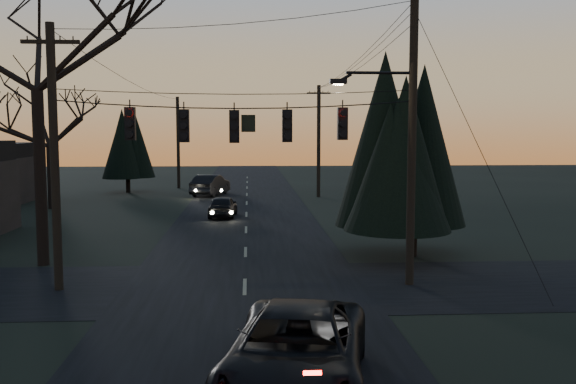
{
  "coord_description": "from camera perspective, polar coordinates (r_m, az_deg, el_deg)",
  "views": [
    {
      "loc": [
        0.15,
        -10.74,
        5.19
      ],
      "look_at": [
        1.34,
        8.6,
        3.28
      ],
      "focal_mm": 40.0,
      "sensor_mm": 36.0,
      "label": 1
    }
  ],
  "objects": [
    {
      "name": "utility_pole_left",
      "position": [
        22.25,
        -19.68,
        -8.21
      ],
      "size": [
        1.8,
        0.3,
        8.5
      ],
      "primitive_type": null,
      "color": "black",
      "rests_on": "ground"
    },
    {
      "name": "bare_tree_left",
      "position": [
        26.23,
        -21.62,
        14.15
      ],
      "size": [
        10.37,
        10.37,
        13.24
      ],
      "color": "black",
      "rests_on": "ground"
    },
    {
      "name": "cross_road",
      "position": [
        21.38,
        -3.87,
        -8.42
      ],
      "size": [
        60.0,
        7.0,
        0.02
      ],
      "primitive_type": "cube",
      "color": "black",
      "rests_on": "ground"
    },
    {
      "name": "evergreen_right",
      "position": [
        26.37,
        11.17,
        3.41
      ],
      "size": [
        4.64,
        4.64,
        7.26
      ],
      "color": "black",
      "rests_on": "ground"
    },
    {
      "name": "span_signal_assembly",
      "position": [
        20.75,
        -4.63,
        5.97
      ],
      "size": [
        11.5,
        0.44,
        1.49
      ],
      "color": "black",
      "rests_on": "ground"
    },
    {
      "name": "bare_tree_dist",
      "position": [
        44.45,
        -20.5,
        5.88
      ],
      "size": [
        7.32,
        7.32,
        8.11
      ],
      "color": "black",
      "rests_on": "ground"
    },
    {
      "name": "sedan_oncoming_b",
      "position": [
        50.65,
        -6.91,
        0.61
      ],
      "size": [
        3.02,
        5.17,
        1.61
      ],
      "primitive_type": "imported",
      "rotation": [
        0.0,
        0.0,
        2.86
      ],
      "color": "black",
      "rests_on": "ground"
    },
    {
      "name": "suv_near",
      "position": [
        13.0,
        0.74,
        -14.1
      ],
      "size": [
        3.7,
        6.18,
        1.61
      ],
      "primitive_type": "imported",
      "rotation": [
        0.0,
        0.0,
        -0.19
      ],
      "color": "black",
      "rests_on": "ground"
    },
    {
      "name": "sedan_oncoming_a",
      "position": [
        38.08,
        -5.81,
        -1.28
      ],
      "size": [
        1.78,
        3.85,
        1.28
      ],
      "primitive_type": "imported",
      "rotation": [
        0.0,
        0.0,
        3.07
      ],
      "color": "black",
      "rests_on": "ground"
    },
    {
      "name": "utility_pole_far_r",
      "position": [
        49.31,
        2.72,
        -0.44
      ],
      "size": [
        1.8,
        0.3,
        8.5
      ],
      "primitive_type": null,
      "color": "black",
      "rests_on": "ground"
    },
    {
      "name": "utility_pole_right",
      "position": [
        22.04,
        10.73,
        -8.1
      ],
      "size": [
        5.0,
        0.3,
        10.0
      ],
      "primitive_type": null,
      "color": "black",
      "rests_on": "ground"
    },
    {
      "name": "utility_pole_far_l",
      "position": [
        57.31,
        -9.68,
        0.34
      ],
      "size": [
        0.3,
        0.3,
        8.0
      ],
      "primitive_type": null,
      "color": "black",
      "rests_on": "ground"
    },
    {
      "name": "evergreen_dist",
      "position": [
        54.06,
        -14.11,
        3.94
      ],
      "size": [
        3.34,
        3.34,
        6.37
      ],
      "color": "black",
      "rests_on": "ground"
    },
    {
      "name": "main_road",
      "position": [
        31.18,
        -3.76,
        -3.96
      ],
      "size": [
        8.0,
        120.0,
        0.02
      ],
      "primitive_type": "cube",
      "color": "black",
      "rests_on": "ground"
    }
  ]
}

